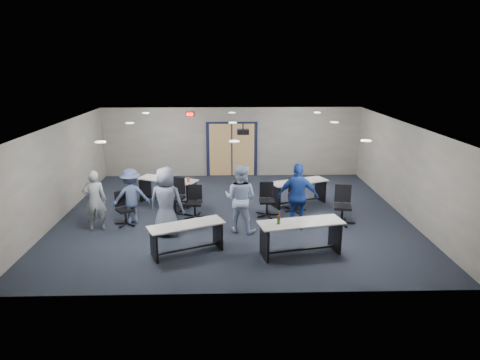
{
  "coord_description": "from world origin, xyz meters",
  "views": [
    {
      "loc": [
        -0.13,
        -12.01,
        4.42
      ],
      "look_at": [
        0.19,
        -0.3,
        1.15
      ],
      "focal_mm": 32.0,
      "sensor_mm": 36.0,
      "label": 1
    }
  ],
  "objects_px": {
    "table_back_right": "(299,188)",
    "chair_back_c": "(267,200)",
    "chair_back_a": "(175,197)",
    "chair_loose_left": "(125,209)",
    "person_back": "(131,196)",
    "table_front_left": "(187,233)",
    "chair_loose_right": "(343,205)",
    "person_gray": "(95,201)",
    "chair_back_b": "(195,202)",
    "person_plaid": "(166,202)",
    "table_front_right": "(300,232)",
    "person_lightblue": "(240,198)",
    "person_navy": "(298,197)",
    "table_back_left": "(168,186)",
    "chair_back_d": "(295,195)"
  },
  "relations": [
    {
      "from": "person_back",
      "to": "chair_back_d",
      "type": "bearing_deg",
      "value": 176.28
    },
    {
      "from": "table_front_right",
      "to": "person_navy",
      "type": "relative_size",
      "value": 1.14
    },
    {
      "from": "table_front_left",
      "to": "chair_back_d",
      "type": "bearing_deg",
      "value": 19.52
    },
    {
      "from": "table_back_right",
      "to": "chair_back_c",
      "type": "distance_m",
      "value": 1.53
    },
    {
      "from": "person_navy",
      "to": "chair_loose_right",
      "type": "bearing_deg",
      "value": -154.94
    },
    {
      "from": "table_back_right",
      "to": "table_front_right",
      "type": "bearing_deg",
      "value": -121.17
    },
    {
      "from": "chair_back_c",
      "to": "person_gray",
      "type": "bearing_deg",
      "value": -168.5
    },
    {
      "from": "table_front_left",
      "to": "table_front_right",
      "type": "height_order",
      "value": "table_front_right"
    },
    {
      "from": "chair_back_a",
      "to": "person_plaid",
      "type": "height_order",
      "value": "person_plaid"
    },
    {
      "from": "chair_loose_right",
      "to": "person_plaid",
      "type": "height_order",
      "value": "person_plaid"
    },
    {
      "from": "chair_back_b",
      "to": "chair_back_c",
      "type": "xyz_separation_m",
      "value": [
        2.11,
        0.1,
        0.02
      ]
    },
    {
      "from": "table_front_left",
      "to": "chair_back_c",
      "type": "distance_m",
      "value": 3.25
    },
    {
      "from": "table_front_left",
      "to": "chair_loose_left",
      "type": "height_order",
      "value": "chair_loose_left"
    },
    {
      "from": "chair_back_a",
      "to": "person_gray",
      "type": "distance_m",
      "value": 2.3
    },
    {
      "from": "table_front_left",
      "to": "table_back_right",
      "type": "distance_m",
      "value": 4.77
    },
    {
      "from": "table_back_right",
      "to": "chair_back_d",
      "type": "relative_size",
      "value": 2.01
    },
    {
      "from": "chair_back_b",
      "to": "chair_loose_left",
      "type": "distance_m",
      "value": 1.95
    },
    {
      "from": "chair_loose_left",
      "to": "chair_loose_right",
      "type": "bearing_deg",
      "value": -36.82
    },
    {
      "from": "chair_loose_right",
      "to": "chair_back_b",
      "type": "bearing_deg",
      "value": -176.54
    },
    {
      "from": "table_front_right",
      "to": "person_back",
      "type": "relative_size",
      "value": 1.32
    },
    {
      "from": "table_front_right",
      "to": "chair_back_a",
      "type": "bearing_deg",
      "value": 127.42
    },
    {
      "from": "table_front_left",
      "to": "person_plaid",
      "type": "bearing_deg",
      "value": 94.59
    },
    {
      "from": "chair_loose_left",
      "to": "table_front_right",
      "type": "bearing_deg",
      "value": -59.77
    },
    {
      "from": "person_gray",
      "to": "person_navy",
      "type": "relative_size",
      "value": 0.91
    },
    {
      "from": "table_back_right",
      "to": "chair_back_c",
      "type": "height_order",
      "value": "chair_back_c"
    },
    {
      "from": "table_front_left",
      "to": "chair_loose_right",
      "type": "bearing_deg",
      "value": -1.24
    },
    {
      "from": "person_lightblue",
      "to": "chair_back_d",
      "type": "bearing_deg",
      "value": -114.46
    },
    {
      "from": "person_navy",
      "to": "person_back",
      "type": "distance_m",
      "value": 4.6
    },
    {
      "from": "chair_loose_left",
      "to": "person_navy",
      "type": "relative_size",
      "value": 0.52
    },
    {
      "from": "chair_back_a",
      "to": "chair_loose_left",
      "type": "distance_m",
      "value": 1.5
    },
    {
      "from": "chair_back_b",
      "to": "chair_loose_left",
      "type": "height_order",
      "value": "chair_back_b"
    },
    {
      "from": "chair_back_c",
      "to": "chair_back_d",
      "type": "bearing_deg",
      "value": 25.72
    },
    {
      "from": "chair_loose_left",
      "to": "person_gray",
      "type": "xyz_separation_m",
      "value": [
        -0.69,
        -0.37,
        0.36
      ]
    },
    {
      "from": "person_lightblue",
      "to": "person_gray",
      "type": "bearing_deg",
      "value": 20.63
    },
    {
      "from": "table_front_right",
      "to": "person_lightblue",
      "type": "distance_m",
      "value": 2.04
    },
    {
      "from": "table_back_left",
      "to": "person_plaid",
      "type": "height_order",
      "value": "person_plaid"
    },
    {
      "from": "table_back_left",
      "to": "person_back",
      "type": "distance_m",
      "value": 1.95
    },
    {
      "from": "chair_back_a",
      "to": "person_back",
      "type": "distance_m",
      "value": 1.32
    },
    {
      "from": "table_back_left",
      "to": "person_plaid",
      "type": "relative_size",
      "value": 1.11
    },
    {
      "from": "chair_back_c",
      "to": "person_gray",
      "type": "distance_m",
      "value": 4.8
    },
    {
      "from": "table_front_right",
      "to": "table_back_left",
      "type": "xyz_separation_m",
      "value": [
        -3.62,
        3.9,
        -0.02
      ]
    },
    {
      "from": "chair_back_a",
      "to": "person_plaid",
      "type": "distance_m",
      "value": 1.58
    },
    {
      "from": "person_back",
      "to": "person_navy",
      "type": "bearing_deg",
      "value": 158.48
    },
    {
      "from": "table_front_right",
      "to": "person_lightblue",
      "type": "relative_size",
      "value": 1.14
    },
    {
      "from": "chair_back_a",
      "to": "chair_loose_left",
      "type": "height_order",
      "value": "chair_back_a"
    },
    {
      "from": "chair_back_c",
      "to": "person_plaid",
      "type": "xyz_separation_m",
      "value": [
        -2.74,
        -1.35,
        0.42
      ]
    },
    {
      "from": "table_front_left",
      "to": "table_back_left",
      "type": "relative_size",
      "value": 0.92
    },
    {
      "from": "table_back_left",
      "to": "table_front_left",
      "type": "bearing_deg",
      "value": -51.98
    },
    {
      "from": "chair_loose_right",
      "to": "person_back",
      "type": "bearing_deg",
      "value": -170.61
    },
    {
      "from": "person_back",
      "to": "chair_loose_right",
      "type": "bearing_deg",
      "value": 163.41
    }
  ]
}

